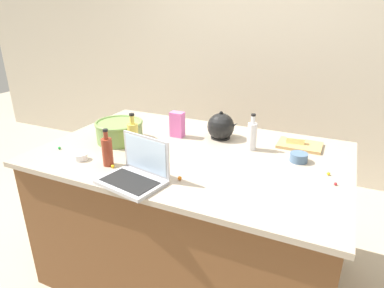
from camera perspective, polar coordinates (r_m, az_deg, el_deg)
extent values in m
plane|color=#B7A88E|center=(2.52, 0.00, -20.43)|extent=(12.00, 12.00, 0.00)
cube|color=beige|center=(3.63, 12.79, 15.17)|extent=(8.00, 0.10, 2.60)
cube|color=brown|center=(2.25, 0.00, -12.24)|extent=(1.76, 1.11, 0.87)
cube|color=tan|center=(2.03, 0.00, -1.70)|extent=(1.82, 1.17, 0.03)
cube|color=#B7B7BC|center=(1.69, -10.36, -6.46)|extent=(0.35, 0.28, 0.02)
cube|color=black|center=(1.67, -10.63, -6.27)|extent=(0.30, 0.20, 0.00)
cube|color=#B7B7BC|center=(1.71, -7.86, -1.80)|extent=(0.30, 0.07, 0.20)
cube|color=silver|center=(1.71, -8.00, -1.86)|extent=(0.27, 0.05, 0.18)
cylinder|color=#72934C|center=(2.22, -12.28, 2.04)|extent=(0.30, 0.30, 0.13)
cylinder|color=black|center=(2.22, -12.30, 2.19)|extent=(0.24, 0.24, 0.11)
torus|color=#72934C|center=(2.20, -12.42, 3.58)|extent=(0.31, 0.31, 0.02)
cylinder|color=white|center=(2.06, 10.21, 1.26)|extent=(0.06, 0.06, 0.17)
cylinder|color=white|center=(2.02, 10.41, 4.11)|extent=(0.02, 0.02, 0.05)
cylinder|color=black|center=(2.01, 10.47, 4.92)|extent=(0.03, 0.03, 0.01)
cylinder|color=maroon|center=(1.88, -14.27, -1.36)|extent=(0.06, 0.06, 0.16)
cylinder|color=maroon|center=(1.84, -14.55, 1.48)|extent=(0.02, 0.02, 0.04)
cylinder|color=black|center=(1.83, -14.64, 2.30)|extent=(0.03, 0.03, 0.01)
cylinder|color=#DBC64C|center=(2.00, -10.00, 0.89)|extent=(0.06, 0.06, 0.18)
cylinder|color=#DBC64C|center=(1.96, -10.23, 4.10)|extent=(0.03, 0.03, 0.05)
cylinder|color=black|center=(1.95, -10.29, 4.99)|extent=(0.03, 0.03, 0.01)
cylinder|color=black|center=(2.25, 4.88, 1.19)|extent=(0.13, 0.13, 0.01)
sphere|color=black|center=(2.22, 4.94, 3.00)|extent=(0.18, 0.18, 0.18)
cone|color=black|center=(2.19, 7.06, 3.13)|extent=(0.08, 0.03, 0.07)
sphere|color=black|center=(2.19, 5.02, 5.30)|extent=(0.02, 0.02, 0.02)
cube|color=tan|center=(2.20, 17.94, -0.17)|extent=(0.27, 0.18, 0.02)
cube|color=#F4E58C|center=(2.20, 17.29, 0.59)|extent=(0.11, 0.05, 0.04)
cylinder|color=white|center=(2.01, -18.48, -2.08)|extent=(0.07, 0.07, 0.04)
cylinder|color=slate|center=(1.98, 17.80, -2.19)|extent=(0.10, 0.10, 0.05)
cube|color=pink|center=(2.24, -2.54, 3.36)|extent=(0.09, 0.06, 0.17)
sphere|color=yellow|center=(1.88, 22.32, -4.72)|extent=(0.02, 0.02, 0.02)
sphere|color=blue|center=(2.38, 6.32, 2.44)|extent=(0.02, 0.02, 0.02)
sphere|color=red|center=(1.79, 23.33, -6.27)|extent=(0.02, 0.02, 0.02)
sphere|color=orange|center=(2.27, 4.19, 1.53)|extent=(0.02, 0.02, 0.02)
sphere|color=yellow|center=(1.87, -13.40, -3.73)|extent=(0.02, 0.02, 0.02)
sphere|color=orange|center=(1.69, -2.12, -5.86)|extent=(0.02, 0.02, 0.02)
sphere|color=green|center=(2.21, -21.74, -0.63)|extent=(0.02, 0.02, 0.02)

